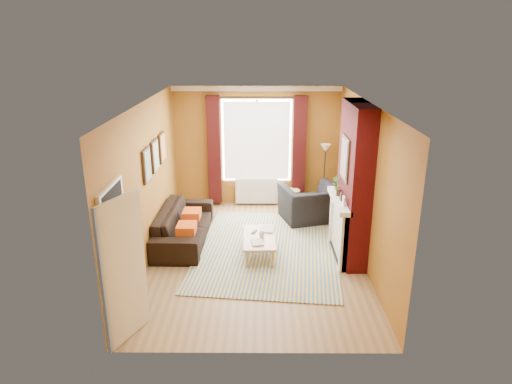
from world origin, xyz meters
TOP-DOWN VIEW (x-y plane):
  - ground at (0.00, 0.00)m, footprint 5.50×5.50m
  - room_walls at (0.64, 0.28)m, footprint 3.82×5.54m
  - striped_rug at (0.23, 0.24)m, footprint 2.95×3.84m
  - sofa at (-1.42, 0.65)m, footprint 0.94×2.29m
  - armchair at (1.17, 1.70)m, footprint 1.45×1.34m
  - coffee_table at (0.06, 0.00)m, footprint 0.59×1.14m
  - wicker_stool at (0.83, 2.40)m, footprint 0.47×0.47m
  - floor_lamp at (1.55, 2.40)m, footprint 0.26×0.26m
  - book_a at (-0.08, -0.30)m, footprint 0.25×0.31m
  - book_b at (0.10, 0.34)m, footprint 0.30×0.37m
  - mug at (0.11, -0.02)m, footprint 0.12×0.12m
  - tv_remote at (-0.04, 0.20)m, footprint 0.11×0.17m

SIDE VIEW (x-z plane):
  - ground at x=0.00m, z-range 0.00..0.00m
  - striped_rug at x=0.23m, z-range 0.00..0.02m
  - wicker_stool at x=0.83m, z-range 0.00..0.46m
  - sofa at x=-1.42m, z-range 0.00..0.66m
  - coffee_table at x=0.06m, z-range 0.15..0.52m
  - tv_remote at x=-0.04m, z-range 0.37..0.40m
  - book_b at x=0.10m, z-range 0.37..0.40m
  - book_a at x=-0.08m, z-range 0.37..0.40m
  - armchair at x=1.17m, z-range 0.00..0.78m
  - mug at x=0.11m, z-range 0.37..0.47m
  - floor_lamp at x=1.55m, z-range 0.45..2.00m
  - room_walls at x=0.64m, z-range -0.03..2.80m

